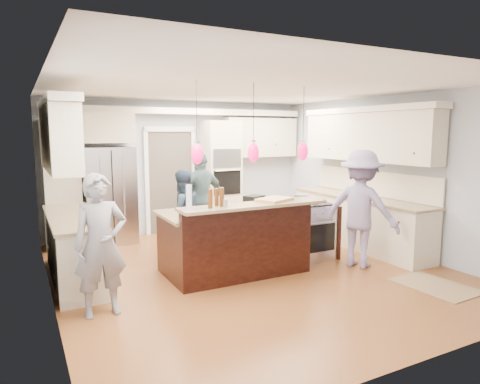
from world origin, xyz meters
The scene contains 23 objects.
ground_plane centered at (0.00, 0.00, 0.00)m, with size 6.00×6.00×0.00m, color brown.
room_shell centered at (0.00, 0.00, 1.82)m, with size 5.54×6.04×2.72m.
refrigerator centered at (-1.55, 2.64, 0.90)m, with size 0.90×0.70×1.80m, color #B7B7BC.
oven_column centered at (0.75, 2.67, 1.15)m, with size 0.72×0.69×2.30m.
back_upper_cabinets centered at (-0.75, 2.76, 1.67)m, with size 5.30×0.61×2.54m.
right_counter_run centered at (2.44, 0.30, 1.06)m, with size 0.64×3.10×2.51m.
left_cabinets centered at (-2.44, 0.80, 1.06)m, with size 0.64×2.30×2.51m.
kitchen_island centered at (-0.25, 0.07, 0.49)m, with size 2.10×1.46×1.12m.
island_range centered at (1.16, 0.15, 0.46)m, with size 0.82×0.71×0.92m.
pendant_lights centered at (-0.25, -0.51, 1.80)m, with size 1.75×0.15×1.03m.
person_bar_end centered at (-2.26, -0.59, 0.81)m, with size 0.59×0.39×1.62m, color slate.
person_far_left centered at (-0.65, 1.20, 0.73)m, with size 0.71×0.55×1.46m, color #28394E.
person_far_right centered at (-0.14, 1.60, 0.87)m, with size 1.02×0.43×1.74m, color #486265.
person_range_side centered at (1.60, -0.59, 0.90)m, with size 1.17×0.67×1.81m, color gray.
floor_rug centered at (1.88, -1.76, 0.01)m, with size 0.70×1.03×0.01m, color #947E51.
water_bottle centered at (-1.20, -0.59, 1.28)m, with size 0.07×0.07×0.31m, color silver.
beer_bottle_a centered at (-0.91, -0.59, 1.24)m, with size 0.06×0.06×0.24m, color #48250C.
beer_bottle_b centered at (-0.73, -0.54, 1.24)m, with size 0.06×0.06×0.25m, color #48250C.
beer_bottle_c centered at (-0.77, -0.47, 1.23)m, with size 0.06×0.06×0.23m, color #48250C.
drink_can centered at (-0.73, -0.64, 1.18)m, with size 0.06×0.06×0.11m, color #B7B7BC.
cutting_board centered at (0.12, -0.47, 1.14)m, with size 0.48×0.34×0.04m, color tan.
pot_large centered at (1.08, 0.25, 0.99)m, with size 0.23×0.23×0.13m, color #B7B7BC.
pot_small centered at (1.22, -0.05, 0.97)m, with size 0.20×0.20×0.10m, color #B7B7BC.
Camera 1 is at (-3.04, -5.45, 2.07)m, focal length 32.00 mm.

